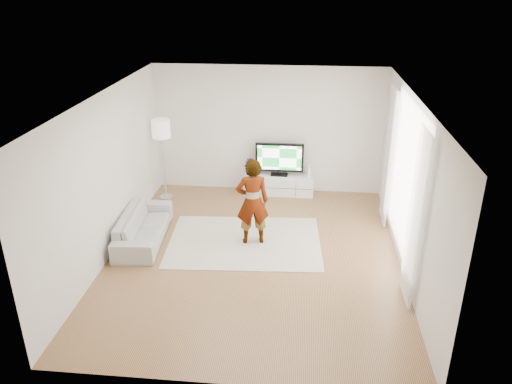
# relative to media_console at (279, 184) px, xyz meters

# --- Properties ---
(floor) EXTENTS (6.00, 6.00, 0.00)m
(floor) POSITION_rel_media_console_xyz_m (-0.27, -2.76, -0.22)
(floor) COLOR #AC7E4E
(floor) RESTS_ON ground
(ceiling) EXTENTS (6.00, 6.00, 0.00)m
(ceiling) POSITION_rel_media_console_xyz_m (-0.27, -2.76, 2.58)
(ceiling) COLOR white
(ceiling) RESTS_ON wall_back
(wall_left) EXTENTS (0.02, 6.00, 2.80)m
(wall_left) POSITION_rel_media_console_xyz_m (-2.77, -2.76, 1.18)
(wall_left) COLOR silver
(wall_left) RESTS_ON floor
(wall_right) EXTENTS (0.02, 6.00, 2.80)m
(wall_right) POSITION_rel_media_console_xyz_m (2.23, -2.76, 1.18)
(wall_right) COLOR silver
(wall_right) RESTS_ON floor
(wall_back) EXTENTS (5.00, 0.02, 2.80)m
(wall_back) POSITION_rel_media_console_xyz_m (-0.27, 0.24, 1.18)
(wall_back) COLOR silver
(wall_back) RESTS_ON floor
(wall_front) EXTENTS (5.00, 0.02, 2.80)m
(wall_front) POSITION_rel_media_console_xyz_m (-0.27, -5.76, 1.18)
(wall_front) COLOR silver
(wall_front) RESTS_ON floor
(window) EXTENTS (0.01, 2.60, 2.50)m
(window) POSITION_rel_media_console_xyz_m (2.21, -2.46, 1.23)
(window) COLOR white
(window) RESTS_ON wall_right
(curtain_near) EXTENTS (0.04, 0.70, 2.60)m
(curtain_near) POSITION_rel_media_console_xyz_m (2.13, -3.76, 1.13)
(curtain_near) COLOR white
(curtain_near) RESTS_ON floor
(curtain_far) EXTENTS (0.04, 0.70, 2.60)m
(curtain_far) POSITION_rel_media_console_xyz_m (2.13, -1.16, 1.13)
(curtain_far) COLOR white
(curtain_far) RESTS_ON floor
(media_console) EXTENTS (1.53, 0.44, 0.43)m
(media_console) POSITION_rel_media_console_xyz_m (0.00, 0.00, 0.00)
(media_console) COLOR white
(media_console) RESTS_ON floor
(television) EXTENTS (1.06, 0.21, 0.74)m
(television) POSITION_rel_media_console_xyz_m (0.00, 0.03, 0.61)
(television) COLOR black
(television) RESTS_ON media_console
(game_console) EXTENTS (0.07, 0.19, 0.25)m
(game_console) POSITION_rel_media_console_xyz_m (0.67, -0.00, 0.34)
(game_console) COLOR white
(game_console) RESTS_ON media_console
(potted_plant) EXTENTS (0.23, 0.23, 0.37)m
(potted_plant) POSITION_rel_media_console_xyz_m (-0.65, 0.00, 0.40)
(potted_plant) COLOR #3F7238
(potted_plant) RESTS_ON media_console
(rug) EXTENTS (2.89, 2.16, 0.01)m
(rug) POSITION_rel_media_console_xyz_m (-0.50, -2.28, -0.21)
(rug) COLOR beige
(rug) RESTS_ON floor
(player) EXTENTS (0.66, 0.50, 1.61)m
(player) POSITION_rel_media_console_xyz_m (-0.35, -2.27, 0.60)
(player) COLOR #334772
(player) RESTS_ON rug
(sofa) EXTENTS (0.87, 1.93, 0.55)m
(sofa) POSITION_rel_media_console_xyz_m (-2.36, -2.38, 0.06)
(sofa) COLOR #B9B9B4
(sofa) RESTS_ON floor
(floor_lamp) EXTENTS (0.39, 0.39, 1.76)m
(floor_lamp) POSITION_rel_media_console_xyz_m (-2.47, -0.45, 1.27)
(floor_lamp) COLOR silver
(floor_lamp) RESTS_ON floor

